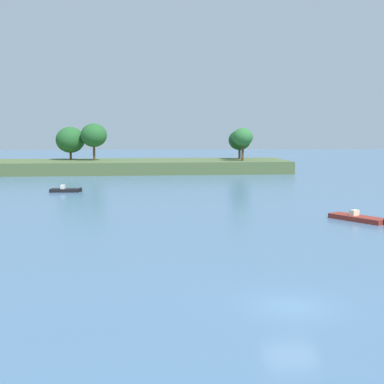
# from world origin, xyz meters

# --- Properties ---
(ground_plane) EXTENTS (400.00, 400.00, 0.00)m
(ground_plane) POSITION_xyz_m (0.00, 0.00, 0.00)
(ground_plane) COLOR #476B8E
(treeline_island) EXTENTS (81.35, 16.01, 10.23)m
(treeline_island) POSITION_xyz_m (-21.45, 82.28, 2.41)
(treeline_island) COLOR #4C6038
(treeline_island) RESTS_ON ground
(fishing_skiff) EXTENTS (4.17, 2.08, 0.91)m
(fishing_skiff) POSITION_xyz_m (-16.48, 49.35, 0.24)
(fishing_skiff) COLOR black
(fishing_skiff) RESTS_ON ground
(small_motorboat) EXTENTS (4.24, 5.52, 0.94)m
(small_motorboat) POSITION_xyz_m (12.71, 23.13, 0.24)
(small_motorboat) COLOR maroon
(small_motorboat) RESTS_ON ground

